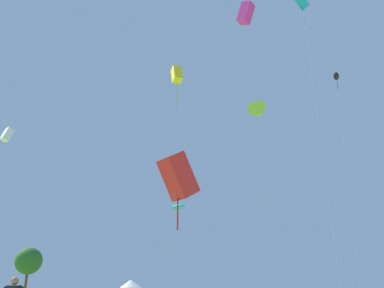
{
  "coord_description": "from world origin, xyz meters",
  "views": [
    {
      "loc": [
        3.33,
        -3.73,
        1.49
      ],
      "look_at": [
        0.0,
        32.0,
        14.44
      ],
      "focal_mm": 36.83,
      "sensor_mm": 36.0,
      "label": 1
    }
  ],
  "objects_px": {
    "kite_yellow_box": "(177,75)",
    "festival_tent_center": "(131,286)",
    "kite_red_box": "(178,176)",
    "kite_lime_delta": "(258,112)",
    "kite_magenta_box": "(246,13)",
    "kite_white_box": "(7,135)",
    "kite_black_parafoil": "(336,77)",
    "kite_cyan_parafoil": "(178,207)",
    "kite_cyan_diamond": "(303,11)",
    "tree_distant_left": "(29,261)"
  },
  "relations": [
    {
      "from": "kite_black_parafoil",
      "to": "kite_red_box",
      "type": "relative_size",
      "value": 3.21
    },
    {
      "from": "kite_cyan_diamond",
      "to": "festival_tent_center",
      "type": "distance_m",
      "value": 55.13
    },
    {
      "from": "kite_magenta_box",
      "to": "kite_lime_delta",
      "type": "xyz_separation_m",
      "value": [
        1.32,
        6.28,
        -10.07
      ]
    },
    {
      "from": "kite_cyan_parafoil",
      "to": "kite_lime_delta",
      "type": "bearing_deg",
      "value": -54.75
    },
    {
      "from": "kite_white_box",
      "to": "kite_yellow_box",
      "type": "bearing_deg",
      "value": 37.33
    },
    {
      "from": "tree_distant_left",
      "to": "kite_cyan_parafoil",
      "type": "bearing_deg",
      "value": -13.66
    },
    {
      "from": "kite_yellow_box",
      "to": "festival_tent_center",
      "type": "xyz_separation_m",
      "value": [
        -11.58,
        27.01,
        -27.54
      ]
    },
    {
      "from": "kite_white_box",
      "to": "kite_magenta_box",
      "type": "bearing_deg",
      "value": 8.07
    },
    {
      "from": "kite_yellow_box",
      "to": "festival_tent_center",
      "type": "bearing_deg",
      "value": 113.2
    },
    {
      "from": "kite_lime_delta",
      "to": "tree_distant_left",
      "type": "relative_size",
      "value": 2.92
    },
    {
      "from": "kite_red_box",
      "to": "tree_distant_left",
      "type": "bearing_deg",
      "value": 125.28
    },
    {
      "from": "kite_magenta_box",
      "to": "festival_tent_center",
      "type": "xyz_separation_m",
      "value": [
        -20.89,
        35.45,
        -30.5
      ]
    },
    {
      "from": "kite_yellow_box",
      "to": "kite_magenta_box",
      "type": "bearing_deg",
      "value": -42.16
    },
    {
      "from": "kite_lime_delta",
      "to": "tree_distant_left",
      "type": "xyz_separation_m",
      "value": [
        -39.43,
        23.82,
        -16.25
      ]
    },
    {
      "from": "kite_lime_delta",
      "to": "kite_white_box",
      "type": "bearing_deg",
      "value": -159.54
    },
    {
      "from": "kite_yellow_box",
      "to": "tree_distant_left",
      "type": "height_order",
      "value": "kite_yellow_box"
    },
    {
      "from": "kite_magenta_box",
      "to": "kite_red_box",
      "type": "relative_size",
      "value": 3.54
    },
    {
      "from": "kite_cyan_diamond",
      "to": "tree_distant_left",
      "type": "xyz_separation_m",
      "value": [
        -43.52,
        35.37,
        -22.08
      ]
    },
    {
      "from": "kite_cyan_parafoil",
      "to": "tree_distant_left",
      "type": "distance_m",
      "value": 29.15
    },
    {
      "from": "kite_lime_delta",
      "to": "tree_distant_left",
      "type": "height_order",
      "value": "kite_lime_delta"
    },
    {
      "from": "kite_cyan_parafoil",
      "to": "kite_yellow_box",
      "type": "bearing_deg",
      "value": -84.22
    },
    {
      "from": "kite_cyan_diamond",
      "to": "kite_cyan_parafoil",
      "type": "relative_size",
      "value": 2.13
    },
    {
      "from": "kite_cyan_diamond",
      "to": "kite_red_box",
      "type": "height_order",
      "value": "kite_cyan_diamond"
    },
    {
      "from": "kite_white_box",
      "to": "festival_tent_center",
      "type": "relative_size",
      "value": 4.27
    },
    {
      "from": "kite_white_box",
      "to": "kite_black_parafoil",
      "type": "xyz_separation_m",
      "value": [
        38.31,
        16.15,
        13.79
      ]
    },
    {
      "from": "kite_black_parafoil",
      "to": "tree_distant_left",
      "type": "height_order",
      "value": "kite_black_parafoil"
    },
    {
      "from": "tree_distant_left",
      "to": "kite_magenta_box",
      "type": "bearing_deg",
      "value": -38.3
    },
    {
      "from": "kite_red_box",
      "to": "kite_lime_delta",
      "type": "bearing_deg",
      "value": 71.84
    },
    {
      "from": "kite_lime_delta",
      "to": "festival_tent_center",
      "type": "relative_size",
      "value": 5.89
    },
    {
      "from": "kite_cyan_parafoil",
      "to": "kite_red_box",
      "type": "bearing_deg",
      "value": -82.69
    },
    {
      "from": "kite_black_parafoil",
      "to": "tree_distant_left",
      "type": "relative_size",
      "value": 3.81
    },
    {
      "from": "kite_white_box",
      "to": "kite_cyan_diamond",
      "type": "xyz_separation_m",
      "value": [
        30.44,
        -1.72,
        11.72
      ]
    },
    {
      "from": "kite_cyan_parafoil",
      "to": "tree_distant_left",
      "type": "bearing_deg",
      "value": 166.34
    },
    {
      "from": "kite_white_box",
      "to": "kite_cyan_diamond",
      "type": "distance_m",
      "value": 32.67
    },
    {
      "from": "kite_yellow_box",
      "to": "kite_white_box",
      "type": "height_order",
      "value": "kite_yellow_box"
    },
    {
      "from": "kite_cyan_diamond",
      "to": "kite_red_box",
      "type": "distance_m",
      "value": 24.95
    },
    {
      "from": "festival_tent_center",
      "to": "kite_cyan_diamond",
      "type": "bearing_deg",
      "value": -57.14
    },
    {
      "from": "kite_magenta_box",
      "to": "kite_lime_delta",
      "type": "bearing_deg",
      "value": 78.17
    },
    {
      "from": "kite_cyan_parafoil",
      "to": "kite_magenta_box",
      "type": "distance_m",
      "value": 31.77
    },
    {
      "from": "kite_white_box",
      "to": "kite_lime_delta",
      "type": "xyz_separation_m",
      "value": [
        26.35,
        9.83,
        5.89
      ]
    },
    {
      "from": "kite_cyan_parafoil",
      "to": "kite_magenta_box",
      "type": "height_order",
      "value": "kite_magenta_box"
    },
    {
      "from": "kite_yellow_box",
      "to": "kite_red_box",
      "type": "bearing_deg",
      "value": -81.73
    },
    {
      "from": "kite_magenta_box",
      "to": "kite_black_parafoil",
      "type": "distance_m",
      "value": 18.43
    },
    {
      "from": "festival_tent_center",
      "to": "kite_white_box",
      "type": "bearing_deg",
      "value": -96.06
    },
    {
      "from": "kite_magenta_box",
      "to": "tree_distant_left",
      "type": "distance_m",
      "value": 55.24
    },
    {
      "from": "kite_lime_delta",
      "to": "kite_cyan_parafoil",
      "type": "bearing_deg",
      "value": 125.25
    },
    {
      "from": "kite_magenta_box",
      "to": "kite_black_parafoil",
      "type": "height_order",
      "value": "kite_magenta_box"
    },
    {
      "from": "kite_black_parafoil",
      "to": "kite_cyan_diamond",
      "type": "bearing_deg",
      "value": -113.78
    },
    {
      "from": "kite_black_parafoil",
      "to": "kite_white_box",
      "type": "bearing_deg",
      "value": -157.15
    },
    {
      "from": "kite_lime_delta",
      "to": "kite_black_parafoil",
      "type": "bearing_deg",
      "value": 27.83
    }
  ]
}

